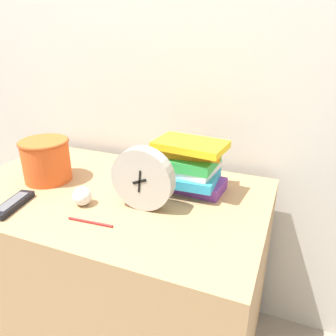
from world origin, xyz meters
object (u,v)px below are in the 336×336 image
tv_remote (13,204)px  crumpled_paper_ball (82,196)px  pen (90,222)px  book_stack (190,165)px  desk_clock (143,179)px  basket (46,159)px

tv_remote → crumpled_paper_ball: 0.23m
crumpled_paper_ball → pen: size_ratio=0.42×
tv_remote → crumpled_paper_ball: bearing=26.8°
book_stack → pen: book_stack is taller
desk_clock → tv_remote: (-0.40, -0.16, -0.09)m
book_stack → basket: size_ratio=1.47×
basket → tv_remote: (0.04, -0.22, -0.08)m
book_stack → tv_remote: 0.61m
tv_remote → crumpled_paper_ball: size_ratio=2.82×
basket → pen: size_ratio=1.24×
desk_clock → tv_remote: size_ratio=1.17×
basket → tv_remote: bearing=-80.1°
book_stack → crumpled_paper_ball: 0.38m
book_stack → basket: 0.55m
crumpled_paper_ball → pen: crumpled_paper_ball is taller
desk_clock → book_stack: (0.10, 0.18, -0.01)m
basket → tv_remote: size_ratio=1.04×
desk_clock → book_stack: 0.21m
desk_clock → tv_remote: desk_clock is taller
desk_clock → crumpled_paper_ball: size_ratio=3.31×
book_stack → tv_remote: size_ratio=1.53×
book_stack → pen: bearing=-122.0°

